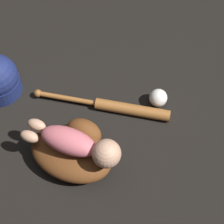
# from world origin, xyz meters

# --- Properties ---
(ground_plane) EXTENTS (6.00, 6.00, 0.00)m
(ground_plane) POSITION_xyz_m (0.00, 0.00, 0.00)
(ground_plane) COLOR black
(baseball_glove) EXTENTS (0.31, 0.26, 0.10)m
(baseball_glove) POSITION_xyz_m (-0.02, -0.03, 0.05)
(baseball_glove) COLOR brown
(baseball_glove) RESTS_ON ground
(baby_figure) EXTENTS (0.36, 0.10, 0.10)m
(baby_figure) POSITION_xyz_m (0.02, -0.04, 0.14)
(baby_figure) COLOR #D16670
(baby_figure) RESTS_ON baseball_glove
(baseball_bat) EXTENTS (0.55, 0.14, 0.04)m
(baseball_bat) POSITION_xyz_m (0.05, 0.23, 0.02)
(baseball_bat) COLOR #9E602D
(baseball_bat) RESTS_ON ground
(baseball) EXTENTS (0.07, 0.07, 0.07)m
(baseball) POSITION_xyz_m (0.18, 0.32, 0.04)
(baseball) COLOR white
(baseball) RESTS_ON ground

